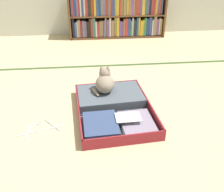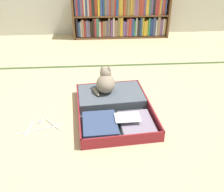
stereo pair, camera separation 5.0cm
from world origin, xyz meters
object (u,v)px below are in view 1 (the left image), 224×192
(clothes_hanger, at_px, (41,128))
(black_cat, at_px, (105,82))
(bookshelf, at_px, (117,16))
(open_suitcase, at_px, (112,106))

(clothes_hanger, bearing_deg, black_cat, 35.88)
(black_cat, relative_size, clothes_hanger, 0.69)
(bookshelf, distance_m, clothes_hanger, 2.60)
(bookshelf, distance_m, black_cat, 2.03)
(open_suitcase, xyz_separation_m, clothes_hanger, (-0.62, -0.21, -0.04))
(bookshelf, relative_size, open_suitcase, 1.67)
(bookshelf, xyz_separation_m, open_suitcase, (-0.29, -2.20, -0.30))
(bookshelf, distance_m, open_suitcase, 2.24)
(open_suitcase, relative_size, black_cat, 3.64)
(clothes_hanger, bearing_deg, open_suitcase, 19.05)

